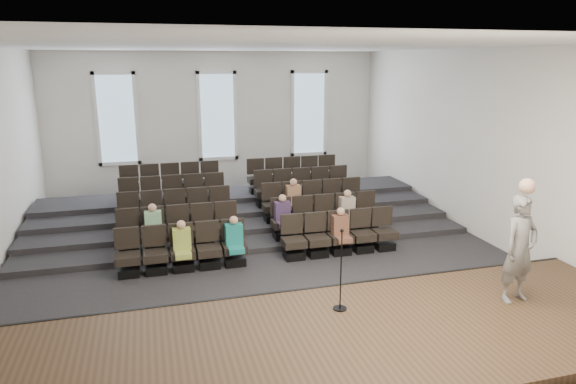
{
  "coord_description": "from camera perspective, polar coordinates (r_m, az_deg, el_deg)",
  "views": [
    {
      "loc": [
        -2.54,
        -11.83,
        4.7
      ],
      "look_at": [
        0.88,
        0.5,
        1.39
      ],
      "focal_mm": 32.0,
      "sensor_mm": 36.0,
      "label": 1
    }
  ],
  "objects": [
    {
      "name": "ceiling",
      "position": [
        12.1,
        -3.52,
        15.95
      ],
      "size": [
        12.0,
        14.0,
        0.02
      ],
      "primitive_type": "cube",
      "color": "white",
      "rests_on": "ground"
    },
    {
      "name": "wall_right",
      "position": [
        14.77,
        20.23,
        5.05
      ],
      "size": [
        0.04,
        14.0,
        5.0
      ],
      "primitive_type": "cube",
      "color": "white",
      "rests_on": "ground"
    },
    {
      "name": "ground",
      "position": [
        12.98,
        -3.18,
        -6.74
      ],
      "size": [
        14.0,
        14.0,
        0.0
      ],
      "primitive_type": "plane",
      "color": "black",
      "rests_on": "ground"
    },
    {
      "name": "wall_front",
      "position": [
        5.87,
        11.55,
        -7.81
      ],
      "size": [
        12.0,
        0.04,
        5.0
      ],
      "primitive_type": "cube",
      "color": "white",
      "rests_on": "ground"
    },
    {
      "name": "speaker",
      "position": [
        9.94,
        24.36,
        -5.79
      ],
      "size": [
        0.77,
        0.58,
        1.94
      ],
      "primitive_type": "imported",
      "rotation": [
        0.0,
        0.0,
        0.17
      ],
      "color": "slate",
      "rests_on": "stage"
    },
    {
      "name": "risers",
      "position": [
        15.87,
        -5.65,
        -2.06
      ],
      "size": [
        11.8,
        4.8,
        0.6
      ],
      "color": "black",
      "rests_on": "ground"
    },
    {
      "name": "seating_rows",
      "position": [
        14.19,
        -4.55,
        -1.99
      ],
      "size": [
        6.8,
        4.7,
        1.67
      ],
      "color": "black",
      "rests_on": "ground"
    },
    {
      "name": "audience",
      "position": [
        12.9,
        -2.55,
        -3.17
      ],
      "size": [
        5.45,
        2.64,
        1.1
      ],
      "color": "#9DAF46",
      "rests_on": "seating_rows"
    },
    {
      "name": "mic_stand",
      "position": [
        8.99,
        5.86,
        -10.32
      ],
      "size": [
        0.24,
        0.24,
        1.46
      ],
      "color": "black",
      "rests_on": "stage"
    },
    {
      "name": "stage_lip",
      "position": [
        9.92,
        1.04,
        -12.13
      ],
      "size": [
        11.8,
        0.06,
        0.52
      ],
      "primitive_type": "cube",
      "color": "black",
      "rests_on": "ground"
    },
    {
      "name": "wall_back",
      "position": [
        19.15,
        -7.85,
        7.77
      ],
      "size": [
        12.0,
        0.04,
        5.0
      ],
      "primitive_type": "cube",
      "color": "white",
      "rests_on": "ground"
    },
    {
      "name": "windows",
      "position": [
        19.06,
        -7.85,
        8.35
      ],
      "size": [
        8.44,
        0.1,
        3.24
      ],
      "color": "white",
      "rests_on": "wall_back"
    },
    {
      "name": "stage",
      "position": [
        8.46,
        4.62,
        -17.28
      ],
      "size": [
        11.8,
        3.6,
        0.5
      ],
      "primitive_type": "cube",
      "color": "#412E1C",
      "rests_on": "ground"
    }
  ]
}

